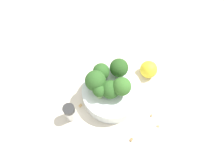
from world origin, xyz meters
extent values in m
plane|color=beige|center=(0.00, 0.00, 0.00)|extent=(3.00, 3.00, 0.00)
cylinder|color=silver|center=(0.00, 0.00, 0.02)|extent=(0.17, 0.17, 0.05)
cylinder|color=#8EB770|center=(-0.01, 0.01, 0.05)|extent=(0.02, 0.02, 0.02)
sphere|color=#2D5B23|center=(-0.01, 0.01, 0.07)|extent=(0.05, 0.05, 0.05)
cylinder|color=#84AD66|center=(0.03, 0.04, 0.06)|extent=(0.02, 0.02, 0.03)
sphere|color=#2D5B23|center=(0.03, 0.04, 0.08)|extent=(0.06, 0.06, 0.06)
cylinder|color=#84AD66|center=(0.04, -0.04, 0.06)|extent=(0.02, 0.02, 0.02)
sphere|color=#28511E|center=(0.04, -0.04, 0.08)|extent=(0.05, 0.05, 0.05)
cylinder|color=#8EB770|center=(-0.02, -0.02, 0.06)|extent=(0.02, 0.02, 0.03)
sphere|color=#386B28|center=(-0.02, -0.02, 0.09)|extent=(0.05, 0.05, 0.05)
cylinder|color=#84AD66|center=(0.05, 0.01, 0.06)|extent=(0.02, 0.02, 0.02)
sphere|color=#2D5B23|center=(0.05, 0.01, 0.08)|extent=(0.05, 0.05, 0.05)
cylinder|color=#8EB770|center=(0.00, 0.04, 0.06)|extent=(0.02, 0.02, 0.03)
sphere|color=#2D5B23|center=(0.00, 0.04, 0.08)|extent=(0.04, 0.04, 0.04)
cylinder|color=silver|center=(0.00, 0.13, 0.02)|extent=(0.03, 0.03, 0.05)
cylinder|color=#2D2D2D|center=(0.00, 0.13, 0.05)|extent=(0.03, 0.03, 0.01)
sphere|color=yellow|center=(0.02, -0.13, 0.03)|extent=(0.05, 0.05, 0.05)
cube|color=tan|center=(-0.14, -0.07, 0.00)|extent=(0.01, 0.01, 0.01)
cube|color=olive|center=(-0.11, -0.07, 0.00)|extent=(0.01, 0.01, 0.01)
cube|color=olive|center=(-0.14, 0.02, 0.00)|extent=(0.01, 0.01, 0.01)
cube|color=tan|center=(0.02, 0.09, 0.00)|extent=(0.01, 0.01, 0.01)
camera|label=1|loc=(-0.24, 0.13, 0.59)|focal=35.00mm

